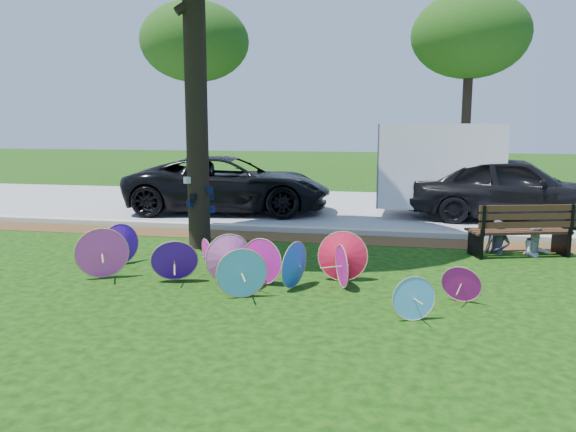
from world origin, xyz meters
name	(u,v)px	position (x,y,z in m)	size (l,w,h in m)	color
ground	(227,298)	(0.00, 0.00, 0.00)	(90.00, 90.00, 0.00)	black
mulch_strip	(288,237)	(0.00, 4.50, 0.01)	(90.00, 1.00, 0.01)	#472D16
curb	(294,229)	(0.00, 5.20, 0.06)	(90.00, 0.30, 0.12)	#B7B5AD
street	(320,207)	(0.00, 9.35, 0.01)	(90.00, 8.00, 0.01)	gray
parasol_pile	(240,260)	(-0.03, 0.79, 0.37)	(6.35, 2.45, 0.87)	#4910B1
black_van	(229,185)	(-2.39, 7.76, 0.80)	(2.64, 5.73, 1.59)	black
dark_pickup	(511,189)	(5.19, 7.72, 0.86)	(2.02, 5.03, 1.71)	black
cargo_trailer	(440,165)	(3.43, 8.19, 1.40)	(3.15, 2.00, 2.81)	silver
park_bench	(518,229)	(4.64, 3.74, 0.50)	(1.92, 0.73, 1.00)	black
person_left	(499,221)	(4.29, 3.79, 0.63)	(0.46, 0.30, 1.27)	#353848
person_right	(537,225)	(4.99, 3.79, 0.58)	(0.56, 0.44, 1.16)	#B9BAC3
bg_trees	(446,36)	(3.88, 15.10, 5.77)	(23.23, 4.89, 7.40)	black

